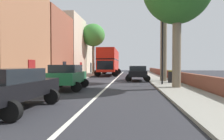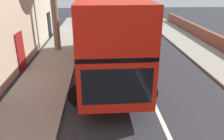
# 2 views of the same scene
# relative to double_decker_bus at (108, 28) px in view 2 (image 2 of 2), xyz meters

# --- Properties ---
(double_decker_bus) EXTENTS (3.63, 10.80, 4.06)m
(double_decker_bus) POSITION_rel_double_decker_bus_xyz_m (0.00, 0.00, 0.00)
(double_decker_bus) COLOR red
(double_decker_bus) RESTS_ON ground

